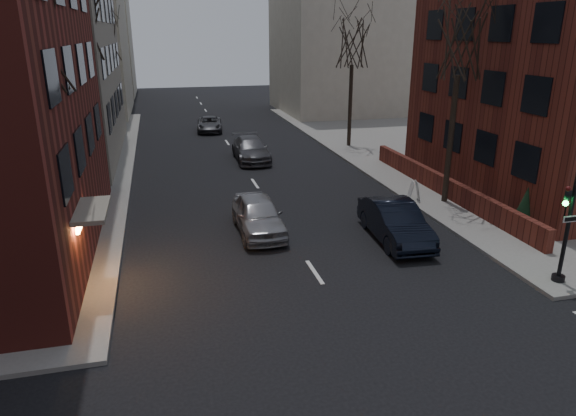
% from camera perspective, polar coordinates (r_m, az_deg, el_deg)
% --- Properties ---
extents(building_right_brick, '(12.00, 14.00, 11.00)m').
position_cam_1_polar(building_right_brick, '(31.99, 29.18, 11.47)').
color(building_right_brick, maroon).
rests_on(building_right_brick, ground).
extents(low_wall_right, '(0.35, 16.00, 1.00)m').
position_cam_1_polar(low_wall_right, '(28.56, 16.91, 2.42)').
color(low_wall_right, maroon).
rests_on(low_wall_right, sidewalk_far_right).
extents(building_distant_la, '(14.00, 16.00, 18.00)m').
position_cam_1_polar(building_distant_la, '(60.20, -24.83, 17.97)').
color(building_distant_la, beige).
rests_on(building_distant_la, ground).
extents(building_distant_ra, '(14.00, 14.00, 16.00)m').
position_cam_1_polar(building_distant_ra, '(57.99, 6.55, 18.54)').
color(building_distant_ra, beige).
rests_on(building_distant_ra, ground).
extents(building_distant_lb, '(10.00, 12.00, 14.00)m').
position_cam_1_polar(building_distant_lb, '(76.80, -20.92, 16.83)').
color(building_distant_lb, beige).
rests_on(building_distant_lb, ground).
extents(traffic_signal, '(0.76, 0.44, 4.00)m').
position_cam_1_polar(traffic_signal, '(19.81, 28.42, -2.57)').
color(traffic_signal, black).
rests_on(traffic_signal, sidewalk_far_right).
extents(tree_left_a, '(4.18, 4.18, 10.26)m').
position_cam_1_polar(tree_left_a, '(18.74, -26.68, 17.28)').
color(tree_left_a, '#2D231C').
rests_on(tree_left_a, sidewalk_far_left).
extents(tree_left_b, '(4.40, 4.40, 10.80)m').
position_cam_1_polar(tree_left_b, '(30.60, -22.21, 18.66)').
color(tree_left_b, '#2D231C').
rests_on(tree_left_b, sidewalk_far_left).
extents(tree_left_c, '(3.96, 3.96, 9.72)m').
position_cam_1_polar(tree_left_c, '(44.53, -19.78, 17.50)').
color(tree_left_c, '#2D231C').
rests_on(tree_left_c, sidewalk_far_left).
extents(tree_right_a, '(3.96, 3.96, 9.72)m').
position_cam_1_polar(tree_right_a, '(26.36, 18.67, 17.25)').
color(tree_right_a, '#2D231C').
rests_on(tree_right_a, sidewalk_far_right).
extents(tree_right_b, '(3.74, 3.74, 9.18)m').
position_cam_1_polar(tree_right_b, '(38.96, 7.19, 17.69)').
color(tree_right_b, '#2D231C').
rests_on(tree_right_b, sidewalk_far_right).
extents(streetlamp_near, '(0.36, 0.36, 6.28)m').
position_cam_1_polar(streetlamp_near, '(26.89, -20.73, 8.88)').
color(streetlamp_near, black).
rests_on(streetlamp_near, sidewalk_far_left).
extents(streetlamp_far, '(0.36, 0.36, 6.28)m').
position_cam_1_polar(streetlamp_far, '(46.67, -18.30, 12.99)').
color(streetlamp_far, black).
rests_on(streetlamp_far, sidewalk_far_left).
extents(parked_sedan, '(2.05, 5.11, 1.65)m').
position_cam_1_polar(parked_sedan, '(22.09, 11.81, -1.49)').
color(parked_sedan, black).
rests_on(parked_sedan, ground).
extents(car_lane_silver, '(1.93, 4.77, 1.62)m').
position_cam_1_polar(car_lane_silver, '(22.51, -3.34, -0.76)').
color(car_lane_silver, '#98979C').
rests_on(car_lane_silver, ground).
extents(car_lane_gray, '(2.26, 5.39, 1.55)m').
position_cam_1_polar(car_lane_gray, '(35.39, -4.15, 6.53)').
color(car_lane_gray, '#45454A').
rests_on(car_lane_gray, ground).
extents(car_lane_far, '(2.54, 4.77, 1.27)m').
position_cam_1_polar(car_lane_far, '(46.46, -8.72, 9.20)').
color(car_lane_far, '#404045').
rests_on(car_lane_far, ground).
extents(sandwich_board, '(0.60, 0.73, 1.02)m').
position_cam_1_polar(sandwich_board, '(27.14, 13.84, 1.87)').
color(sandwich_board, silver).
rests_on(sandwich_board, sidewalk_far_right).
extents(evergreen_shrub, '(1.13, 1.13, 1.78)m').
position_cam_1_polar(evergreen_shrub, '(25.30, 24.91, 0.26)').
color(evergreen_shrub, black).
rests_on(evergreen_shrub, sidewalk_far_right).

